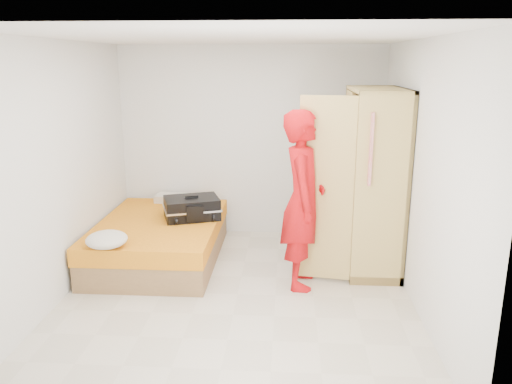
# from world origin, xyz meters

# --- Properties ---
(room) EXTENTS (4.00, 4.02, 2.60)m
(room) POSITION_xyz_m (0.00, 0.00, 1.30)
(room) COLOR beige
(room) RESTS_ON ground
(bed) EXTENTS (1.42, 2.02, 0.50)m
(bed) POSITION_xyz_m (-1.05, 0.90, 0.25)
(bed) COLOR olive
(bed) RESTS_ON ground
(wardrobe) EXTENTS (1.17, 1.20, 2.10)m
(wardrobe) POSITION_xyz_m (1.45, 0.86, 1.00)
(wardrobe) COLOR tan
(wardrobe) RESTS_ON ground
(person) EXTENTS (0.49, 0.72, 1.91)m
(person) POSITION_xyz_m (0.67, 0.32, 0.96)
(person) COLOR red
(person) RESTS_ON ground
(suitcase) EXTENTS (0.79, 0.68, 0.29)m
(suitcase) POSITION_xyz_m (-0.67, 1.04, 0.63)
(suitcase) COLOR black
(suitcase) RESTS_ON bed
(round_cushion) EXTENTS (0.43, 0.43, 0.16)m
(round_cushion) POSITION_xyz_m (-1.37, 0.00, 0.58)
(round_cushion) COLOR beige
(round_cushion) RESTS_ON bed
(pillow) EXTENTS (0.57, 0.34, 0.10)m
(pillow) POSITION_xyz_m (-1.03, 1.75, 0.55)
(pillow) COLOR beige
(pillow) RESTS_ON bed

